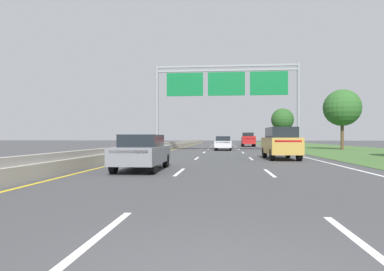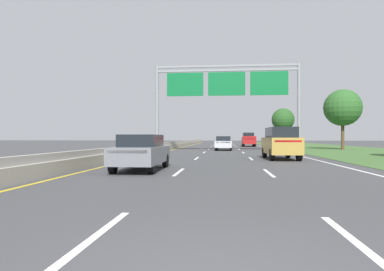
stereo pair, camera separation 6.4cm
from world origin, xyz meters
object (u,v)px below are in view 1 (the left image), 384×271
(car_darkgreen_centre_lane_sedan, at_px, (224,141))
(roadside_tree_far, at_px, (282,120))
(car_gold_right_lane_suv, at_px, (281,143))
(roadside_tree_mid, at_px, (342,108))
(car_grey_left_lane_sedan, at_px, (142,152))
(overhead_sign_gantry, at_px, (226,89))
(pickup_truck_red, at_px, (248,140))
(car_silver_centre_lane_sedan, at_px, (223,143))

(car_darkgreen_centre_lane_sedan, distance_m, roadside_tree_far, 10.85)
(car_gold_right_lane_suv, distance_m, roadside_tree_mid, 20.44)
(car_darkgreen_centre_lane_sedan, xyz_separation_m, car_grey_left_lane_sedan, (-3.65, -40.29, 0.00))
(car_gold_right_lane_suv, bearing_deg, roadside_tree_mid, -31.10)
(overhead_sign_gantry, distance_m, car_darkgreen_centre_lane_sedan, 20.96)
(overhead_sign_gantry, relative_size, car_grey_left_lane_sedan, 3.42)
(overhead_sign_gantry, bearing_deg, pickup_truck_red, 79.01)
(overhead_sign_gantry, bearing_deg, car_gold_right_lane_suv, -73.93)
(roadside_tree_mid, bearing_deg, pickup_truck_red, 126.45)
(roadside_tree_mid, bearing_deg, car_grey_left_lane_sedan, -124.23)
(overhead_sign_gantry, height_order, car_silver_centre_lane_sedan, overhead_sign_gantry)
(roadside_tree_far, bearing_deg, roadside_tree_mid, -77.65)
(car_darkgreen_centre_lane_sedan, xyz_separation_m, car_silver_centre_lane_sedan, (-0.07, -17.50, 0.00))
(car_silver_centre_lane_sedan, distance_m, roadside_tree_mid, 14.61)
(overhead_sign_gantry, xyz_separation_m, roadside_tree_far, (9.68, 22.64, -2.08))
(overhead_sign_gantry, distance_m, roadside_tree_mid, 14.58)
(roadside_tree_mid, distance_m, roadside_tree_far, 17.67)
(pickup_truck_red, bearing_deg, roadside_tree_far, -55.98)
(pickup_truck_red, distance_m, car_gold_right_lane_suv, 30.74)
(overhead_sign_gantry, bearing_deg, car_grey_left_lane_sedan, -100.95)
(overhead_sign_gantry, distance_m, pickup_truck_red, 19.80)
(car_grey_left_lane_sedan, height_order, car_gold_right_lane_suv, car_gold_right_lane_suv)
(car_darkgreen_centre_lane_sedan, bearing_deg, car_silver_centre_lane_sedan, -178.61)
(car_gold_right_lane_suv, relative_size, roadside_tree_mid, 0.68)
(roadside_tree_far, bearing_deg, car_silver_centre_lane_sedan, -116.59)
(car_silver_centre_lane_sedan, bearing_deg, car_gold_right_lane_suv, -164.43)
(car_silver_centre_lane_sedan, bearing_deg, overhead_sign_gantry, -172.06)
(pickup_truck_red, bearing_deg, overhead_sign_gantry, 169.84)
(overhead_sign_gantry, xyz_separation_m, pickup_truck_red, (3.63, 18.68, -5.44))
(pickup_truck_red, height_order, car_gold_right_lane_suv, pickup_truck_red)
(car_darkgreen_centre_lane_sedan, xyz_separation_m, roadside_tree_mid, (13.70, -14.79, 4.06))
(car_darkgreen_centre_lane_sedan, distance_m, roadside_tree_mid, 20.57)
(car_silver_centre_lane_sedan, relative_size, roadside_tree_far, 0.70)
(overhead_sign_gantry, bearing_deg, car_silver_centre_lane_sedan, 96.82)
(car_grey_left_lane_sedan, bearing_deg, car_darkgreen_centre_lane_sedan, -5.34)
(pickup_truck_red, relative_size, car_darkgreen_centre_lane_sedan, 1.22)
(car_gold_right_lane_suv, relative_size, car_silver_centre_lane_sedan, 1.07)
(car_grey_left_lane_sedan, xyz_separation_m, car_silver_centre_lane_sedan, (3.58, 22.79, 0.00))
(pickup_truck_red, distance_m, car_grey_left_lane_sedan, 39.53)
(overhead_sign_gantry, relative_size, car_silver_centre_lane_sedan, 3.40)
(car_grey_left_lane_sedan, bearing_deg, car_gold_right_lane_suv, -42.55)
(overhead_sign_gantry, height_order, car_grey_left_lane_sedan, overhead_sign_gantry)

